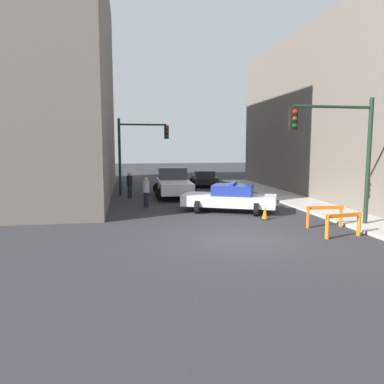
{
  "coord_description": "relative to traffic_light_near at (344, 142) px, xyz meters",
  "views": [
    {
      "loc": [
        -4.04,
        -12.66,
        3.37
      ],
      "look_at": [
        -0.84,
        5.28,
        1.12
      ],
      "focal_mm": 35.0,
      "sensor_mm": 36.0,
      "label": 1
    }
  ],
  "objects": [
    {
      "name": "ground_plane",
      "position": [
        -4.73,
        -1.33,
        -3.53
      ],
      "size": [
        120.0,
        120.0,
        0.0
      ],
      "primitive_type": "plane",
      "color": "#2D2D33"
    },
    {
      "name": "barrier_back",
      "position": [
        -0.68,
        0.05,
        -2.91
      ],
      "size": [
        1.6,
        0.26,
        0.9
      ],
      "rotation": [
        0.0,
        0.0,
        -0.07
      ],
      "color": "orange",
      "rests_on": "ground_plane"
    },
    {
      "name": "barrier_mid",
      "position": [
        -0.89,
        -1.66,
        -2.91
      ],
      "size": [
        1.59,
        0.39,
        0.9
      ],
      "rotation": [
        0.0,
        0.0,
        0.16
      ],
      "color": "orange",
      "rests_on": "ground_plane"
    },
    {
      "name": "white_truck",
      "position": [
        -5.62,
        10.66,
        -2.62
      ],
      "size": [
        2.75,
        5.46,
        1.9
      ],
      "rotation": [
        0.0,
        0.0,
        -0.03
      ],
      "color": "silver",
      "rests_on": "ground_plane"
    },
    {
      "name": "pedestrian_corner",
      "position": [
        -8.51,
        10.5,
        -2.67
      ],
      "size": [
        0.43,
        0.43,
        1.66
      ],
      "rotation": [
        0.0,
        0.0,
        4.92
      ],
      "color": "black",
      "rests_on": "ground_plane"
    },
    {
      "name": "traffic_light_far",
      "position": [
        -8.03,
        11.89,
        -0.13
      ],
      "size": [
        3.44,
        0.35,
        5.2
      ],
      "color": "black",
      "rests_on": "ground_plane"
    },
    {
      "name": "traffic_cone",
      "position": [
        -2.48,
        2.09,
        -3.21
      ],
      "size": [
        0.36,
        0.36,
        0.66
      ],
      "color": "black",
      "rests_on": "ground_plane"
    },
    {
      "name": "traffic_light_near",
      "position": [
        0.0,
        0.0,
        0.0
      ],
      "size": [
        3.64,
        0.35,
        5.2
      ],
      "color": "black",
      "rests_on": "sidewalk_right"
    },
    {
      "name": "police_car",
      "position": [
        -3.52,
        4.32,
        -2.81
      ],
      "size": [
        5.04,
        3.64,
        1.52
      ],
      "rotation": [
        0.0,
        0.0,
        1.14
      ],
      "color": "white",
      "rests_on": "ground_plane"
    },
    {
      "name": "pedestrian_crossing",
      "position": [
        -7.67,
        6.58,
        -2.67
      ],
      "size": [
        0.48,
        0.48,
        1.66
      ],
      "rotation": [
        0.0,
        0.0,
        3.59
      ],
      "color": "black",
      "rests_on": "ground_plane"
    },
    {
      "name": "parked_car_near",
      "position": [
        -2.25,
        16.63,
        -2.86
      ],
      "size": [
        2.56,
        4.46,
        1.31
      ],
      "rotation": [
        0.0,
        0.0,
        -0.1
      ],
      "color": "black",
      "rests_on": "ground_plane"
    }
  ]
}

